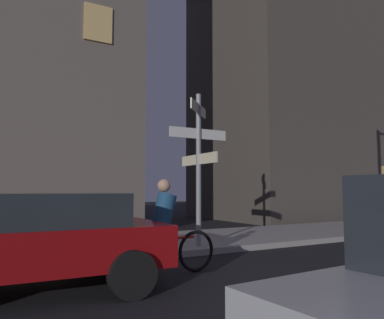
{
  "coord_description": "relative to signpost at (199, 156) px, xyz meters",
  "views": [
    {
      "loc": [
        -3.78,
        -2.54,
        1.42
      ],
      "look_at": [
        0.52,
        5.15,
        2.15
      ],
      "focal_mm": 34.77,
      "sensor_mm": 36.0,
      "label": 1
    }
  ],
  "objects": [
    {
      "name": "cyclist",
      "position": [
        -1.67,
        -1.79,
        -1.47
      ],
      "size": [
        1.82,
        0.35,
        1.61
      ],
      "color": "black",
      "rests_on": "ground_plane"
    },
    {
      "name": "building_right_block",
      "position": [
        11.4,
        7.27,
        7.68
      ],
      "size": [
        11.89,
        7.05,
        19.81
      ],
      "color": "#4C443D",
      "rests_on": "ground_plane"
    },
    {
      "name": "car_near_right",
      "position": [
        -3.8,
        -1.8,
        -1.47
      ],
      "size": [
        4.06,
        2.19,
        1.38
      ],
      "color": "maroon",
      "rests_on": "ground_plane"
    },
    {
      "name": "sidewalk_kerb",
      "position": [
        -0.59,
        1.32,
        -2.15
      ],
      "size": [
        40.0,
        3.5,
        0.14
      ],
      "primitive_type": "cube",
      "color": "#9E9991",
      "rests_on": "ground_plane"
    },
    {
      "name": "signpost",
      "position": [
        0.0,
        0.0,
        0.0
      ],
      "size": [
        1.52,
        1.6,
        3.56
      ],
      "color": "gray",
      "rests_on": "sidewalk_kerb"
    }
  ]
}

